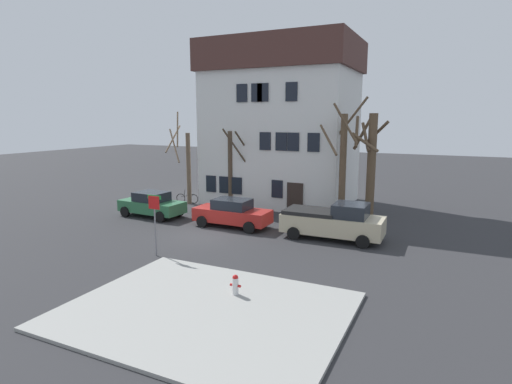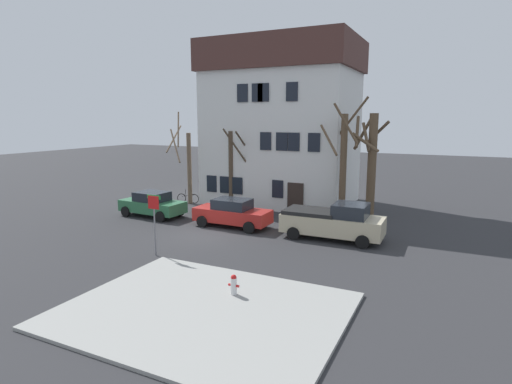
{
  "view_description": "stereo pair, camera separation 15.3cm",
  "coord_description": "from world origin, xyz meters",
  "px_view_note": "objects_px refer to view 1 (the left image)",
  "views": [
    {
      "loc": [
        12.12,
        -18.57,
        6.33
      ],
      "look_at": [
        2.22,
        2.2,
        2.23
      ],
      "focal_mm": 29.15,
      "sensor_mm": 36.0,
      "label": 1
    },
    {
      "loc": [
        12.26,
        -18.5,
        6.33
      ],
      "look_at": [
        2.22,
        2.2,
        2.23
      ],
      "focal_mm": 29.15,
      "sensor_mm": 36.0,
      "label": 2
    }
  ],
  "objects_px": {
    "tree_bare_far": "(343,163)",
    "fire_hydrant": "(235,284)",
    "tree_bare_near": "(186,164)",
    "car_green_sedan": "(152,204)",
    "tree_bare_end": "(370,162)",
    "bicycle_leaning": "(187,198)",
    "car_red_sedan": "(232,213)",
    "tree_bare_mid": "(232,166)",
    "street_sign_pole": "(155,214)",
    "building_main": "(281,122)",
    "pickup_truck_beige": "(333,221)"
  },
  "relations": [
    {
      "from": "tree_bare_near",
      "to": "car_green_sedan",
      "type": "height_order",
      "value": "tree_bare_near"
    },
    {
      "from": "fire_hydrant",
      "to": "street_sign_pole",
      "type": "distance_m",
      "value": 6.21
    },
    {
      "from": "tree_bare_end",
      "to": "fire_hydrant",
      "type": "relative_size",
      "value": 8.99
    },
    {
      "from": "car_green_sedan",
      "to": "fire_hydrant",
      "type": "relative_size",
      "value": 6.01
    },
    {
      "from": "pickup_truck_beige",
      "to": "street_sign_pole",
      "type": "xyz_separation_m",
      "value": [
        -6.7,
        -6.26,
        1.05
      ]
    },
    {
      "from": "tree_bare_near",
      "to": "bicycle_leaning",
      "type": "height_order",
      "value": "tree_bare_near"
    },
    {
      "from": "car_green_sedan",
      "to": "bicycle_leaning",
      "type": "bearing_deg",
      "value": 95.43
    },
    {
      "from": "pickup_truck_beige",
      "to": "tree_bare_end",
      "type": "bearing_deg",
      "value": 80.59
    },
    {
      "from": "car_red_sedan",
      "to": "fire_hydrant",
      "type": "bearing_deg",
      "value": -60.63
    },
    {
      "from": "car_red_sedan",
      "to": "fire_hydrant",
      "type": "distance_m",
      "value": 9.84
    },
    {
      "from": "street_sign_pole",
      "to": "fire_hydrant",
      "type": "bearing_deg",
      "value": -23.96
    },
    {
      "from": "tree_bare_far",
      "to": "bicycle_leaning",
      "type": "xyz_separation_m",
      "value": [
        -11.78,
        0.31,
        -3.27
      ]
    },
    {
      "from": "fire_hydrant",
      "to": "car_green_sedan",
      "type": "bearing_deg",
      "value": 141.41
    },
    {
      "from": "car_red_sedan",
      "to": "street_sign_pole",
      "type": "relative_size",
      "value": 1.59
    },
    {
      "from": "tree_bare_far",
      "to": "tree_bare_near",
      "type": "bearing_deg",
      "value": 179.22
    },
    {
      "from": "bicycle_leaning",
      "to": "tree_bare_near",
      "type": "bearing_deg",
      "value": -51.88
    },
    {
      "from": "building_main",
      "to": "bicycle_leaning",
      "type": "distance_m",
      "value": 9.08
    },
    {
      "from": "car_red_sedan",
      "to": "car_green_sedan",
      "type": "bearing_deg",
      "value": 179.64
    },
    {
      "from": "tree_bare_end",
      "to": "fire_hydrant",
      "type": "distance_m",
      "value": 14.32
    },
    {
      "from": "tree_bare_end",
      "to": "tree_bare_near",
      "type": "bearing_deg",
      "value": -176.58
    },
    {
      "from": "car_green_sedan",
      "to": "street_sign_pole",
      "type": "distance_m",
      "value": 8.2
    },
    {
      "from": "pickup_truck_beige",
      "to": "bicycle_leaning",
      "type": "xyz_separation_m",
      "value": [
        -12.42,
        4.48,
        -0.59
      ]
    },
    {
      "from": "building_main",
      "to": "car_green_sedan",
      "type": "xyz_separation_m",
      "value": [
        -5.64,
        -8.26,
        -5.21
      ]
    },
    {
      "from": "building_main",
      "to": "tree_bare_far",
      "type": "distance_m",
      "value": 7.37
    },
    {
      "from": "tree_bare_end",
      "to": "building_main",
      "type": "bearing_deg",
      "value": 157.03
    },
    {
      "from": "tree_bare_end",
      "to": "car_green_sedan",
      "type": "distance_m",
      "value": 14.14
    },
    {
      "from": "car_red_sedan",
      "to": "tree_bare_mid",
      "type": "bearing_deg",
      "value": 118.83
    },
    {
      "from": "tree_bare_near",
      "to": "tree_bare_end",
      "type": "distance_m",
      "value": 13.19
    },
    {
      "from": "street_sign_pole",
      "to": "tree_bare_end",
      "type": "bearing_deg",
      "value": 56.42
    },
    {
      "from": "tree_bare_near",
      "to": "fire_hydrant",
      "type": "height_order",
      "value": "tree_bare_near"
    },
    {
      "from": "tree_bare_near",
      "to": "fire_hydrant",
      "type": "distance_m",
      "value": 17.31
    },
    {
      "from": "tree_bare_far",
      "to": "street_sign_pole",
      "type": "bearing_deg",
      "value": -120.19
    },
    {
      "from": "fire_hydrant",
      "to": "tree_bare_end",
      "type": "bearing_deg",
      "value": 81.6
    },
    {
      "from": "tree_bare_mid",
      "to": "car_green_sedan",
      "type": "xyz_separation_m",
      "value": [
        -3.31,
        -4.79,
        -2.18
      ]
    },
    {
      "from": "tree_bare_far",
      "to": "fire_hydrant",
      "type": "relative_size",
      "value": 10.36
    },
    {
      "from": "tree_bare_near",
      "to": "car_red_sedan",
      "type": "relative_size",
      "value": 1.49
    },
    {
      "from": "tree_bare_end",
      "to": "fire_hydrant",
      "type": "xyz_separation_m",
      "value": [
        -2.04,
        -13.82,
        -3.15
      ]
    },
    {
      "from": "bicycle_leaning",
      "to": "car_red_sedan",
      "type": "bearing_deg",
      "value": -35.81
    },
    {
      "from": "fire_hydrant",
      "to": "bicycle_leaning",
      "type": "xyz_separation_m",
      "value": [
        -11.22,
        13.19,
        -0.13
      ]
    },
    {
      "from": "building_main",
      "to": "tree_bare_near",
      "type": "xyz_separation_m",
      "value": [
        -5.95,
        -3.83,
        -3.0
      ]
    },
    {
      "from": "fire_hydrant",
      "to": "bicycle_leaning",
      "type": "relative_size",
      "value": 0.43
    },
    {
      "from": "building_main",
      "to": "car_red_sedan",
      "type": "relative_size",
      "value": 2.59
    },
    {
      "from": "tree_bare_near",
      "to": "building_main",
      "type": "bearing_deg",
      "value": 32.79
    },
    {
      "from": "tree_bare_mid",
      "to": "fire_hydrant",
      "type": "height_order",
      "value": "tree_bare_mid"
    },
    {
      "from": "street_sign_pole",
      "to": "bicycle_leaning",
      "type": "relative_size",
      "value": 1.67
    },
    {
      "from": "tree_bare_mid",
      "to": "car_red_sedan",
      "type": "xyz_separation_m",
      "value": [
        2.66,
        -4.83,
        -2.16
      ]
    },
    {
      "from": "tree_bare_near",
      "to": "car_green_sedan",
      "type": "distance_m",
      "value": 4.96
    },
    {
      "from": "building_main",
      "to": "tree_bare_near",
      "type": "distance_m",
      "value": 7.69
    },
    {
      "from": "tree_bare_far",
      "to": "tree_bare_end",
      "type": "bearing_deg",
      "value": 32.5
    },
    {
      "from": "pickup_truck_beige",
      "to": "fire_hydrant",
      "type": "relative_size",
      "value": 7.21
    }
  ]
}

